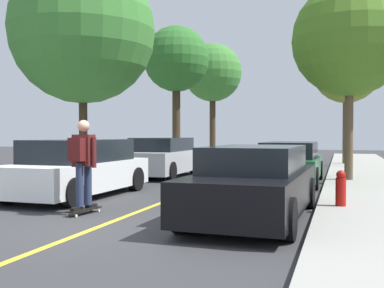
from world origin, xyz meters
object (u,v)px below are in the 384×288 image
(street_tree_right_nearest, at_px, (350,40))
(street_tree_right_near, at_px, (347,70))
(street_tree_left_far, at_px, (213,73))
(parked_car_right_near, at_px, (290,163))
(street_tree_left_near, at_px, (176,60))
(skateboarder, at_px, (83,159))
(parked_car_left_near, at_px, (162,157))
(fire_hydrant, at_px, (341,188))
(street_tree_left_nearest, at_px, (83,31))
(skateboard, at_px, (84,210))
(streetlamp, at_px, (347,89))
(parked_car_right_nearest, at_px, (255,183))
(parked_car_left_nearest, at_px, (78,168))

(street_tree_right_nearest, relative_size, street_tree_right_near, 1.00)
(street_tree_left_far, bearing_deg, parked_car_right_near, -65.60)
(street_tree_left_near, bearing_deg, skateboarder, -77.29)
(parked_car_left_near, xyz_separation_m, fire_hydrant, (6.18, -6.09, -0.22))
(parked_car_right_near, relative_size, fire_hydrant, 6.44)
(street_tree_left_near, bearing_deg, street_tree_left_nearest, -90.00)
(parked_car_right_near, relative_size, street_tree_left_far, 0.62)
(street_tree_right_nearest, xyz_separation_m, fire_hydrant, (-0.23, -5.56, -3.97))
(fire_hydrant, height_order, skateboard, fire_hydrant)
(street_tree_right_near, distance_m, streetlamp, 2.24)
(skateboarder, bearing_deg, streetlamp, 69.89)
(skateboard, bearing_deg, fire_hydrant, 19.44)
(parked_car_right_nearest, height_order, street_tree_right_near, street_tree_right_near)
(street_tree_left_far, bearing_deg, fire_hydrant, -67.70)
(parked_car_left_near, relative_size, fire_hydrant, 5.89)
(parked_car_left_nearest, bearing_deg, parked_car_left_near, 90.01)
(parked_car_right_near, relative_size, skateboarder, 2.63)
(parked_car_right_near, bearing_deg, streetlamp, 75.44)
(street_tree_left_far, xyz_separation_m, street_tree_right_near, (8.14, -5.44, -0.87))
(parked_car_left_nearest, height_order, street_tree_left_far, street_tree_left_far)
(parked_car_right_near, distance_m, street_tree_left_far, 16.24)
(streetlamp, bearing_deg, fire_hydrant, -91.20)
(street_tree_right_nearest, height_order, skateboarder, street_tree_right_nearest)
(parked_car_left_near, xyz_separation_m, street_tree_right_near, (6.41, 7.75, 3.91))
(parked_car_left_nearest, relative_size, street_tree_right_nearest, 0.74)
(parked_car_right_nearest, relative_size, streetlamp, 0.78)
(street_tree_left_far, distance_m, street_tree_right_near, 9.82)
(parked_car_left_nearest, relative_size, skateboarder, 2.62)
(parked_car_right_near, height_order, streetlamp, streetlamp)
(skateboarder, bearing_deg, parked_car_right_nearest, 10.35)
(street_tree_left_near, bearing_deg, fire_hydrant, -57.47)
(street_tree_right_nearest, bearing_deg, streetlamp, 89.81)
(street_tree_left_nearest, bearing_deg, street_tree_left_far, 90.00)
(parked_car_left_nearest, xyz_separation_m, parked_car_right_near, (4.68, 4.66, -0.05))
(parked_car_left_near, bearing_deg, street_tree_left_far, 97.47)
(street_tree_left_near, height_order, skateboard, street_tree_left_near)
(street_tree_left_nearest, xyz_separation_m, streetlamp, (8.16, 8.32, -1.33))
(streetlamp, bearing_deg, street_tree_right_nearest, -90.19)
(parked_car_left_nearest, distance_m, street_tree_right_near, 15.32)
(street_tree_left_far, bearing_deg, parked_car_left_near, -82.53)
(fire_hydrant, xyz_separation_m, skateboarder, (-4.73, -1.70, 0.59))
(streetlamp, distance_m, skateboarder, 14.68)
(street_tree_left_nearest, relative_size, street_tree_right_nearest, 1.16)
(parked_car_right_near, relative_size, street_tree_left_near, 0.66)
(fire_hydrant, bearing_deg, street_tree_left_near, 122.53)
(parked_car_right_near, height_order, street_tree_right_nearest, street_tree_right_nearest)
(parked_car_right_nearest, height_order, street_tree_left_near, street_tree_left_near)
(street_tree_right_near, distance_m, skateboarder, 16.69)
(street_tree_left_nearest, bearing_deg, skateboard, -58.71)
(skateboard, bearing_deg, street_tree_left_near, 102.76)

